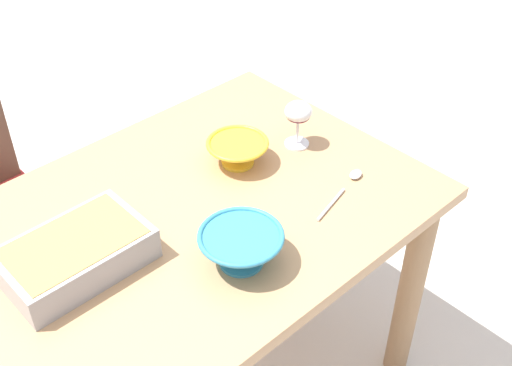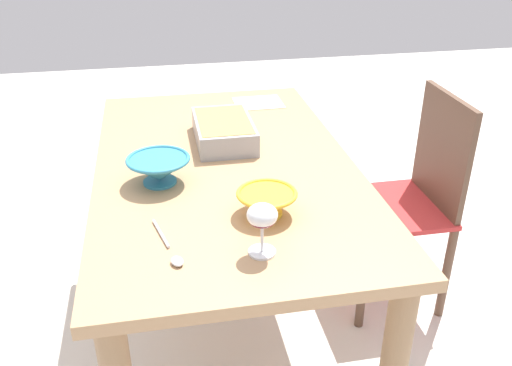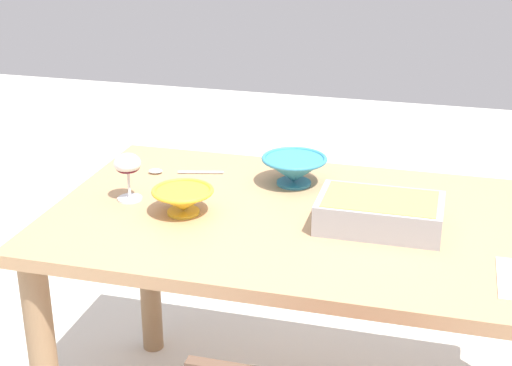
% 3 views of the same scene
% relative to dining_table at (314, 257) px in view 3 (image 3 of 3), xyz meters
% --- Properties ---
extents(dining_table, '(1.47, 0.86, 0.78)m').
position_rel_dining_table_xyz_m(dining_table, '(0.00, 0.00, 0.00)').
color(dining_table, tan).
rests_on(dining_table, ground_plane).
extents(wine_glass, '(0.08, 0.08, 0.14)m').
position_rel_dining_table_xyz_m(wine_glass, '(-0.54, -0.02, 0.22)').
color(wine_glass, white).
rests_on(wine_glass, dining_table).
extents(casserole_dish, '(0.33, 0.20, 0.08)m').
position_rel_dining_table_xyz_m(casserole_dish, '(0.17, -0.02, 0.17)').
color(casserole_dish, '#99999E').
rests_on(casserole_dish, dining_table).
extents(mixing_bowl, '(0.17, 0.17, 0.07)m').
position_rel_dining_table_xyz_m(mixing_bowl, '(-0.36, -0.07, 0.16)').
color(mixing_bowl, yellow).
rests_on(mixing_bowl, dining_table).
extents(small_bowl, '(0.20, 0.20, 0.09)m').
position_rel_dining_table_xyz_m(small_bowl, '(-0.11, 0.22, 0.17)').
color(small_bowl, teal).
rests_on(small_bowl, dining_table).
extents(serving_spoon, '(0.23, 0.08, 0.01)m').
position_rel_dining_table_xyz_m(serving_spoon, '(-0.51, 0.21, 0.13)').
color(serving_spoon, silver).
rests_on(serving_spoon, dining_table).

